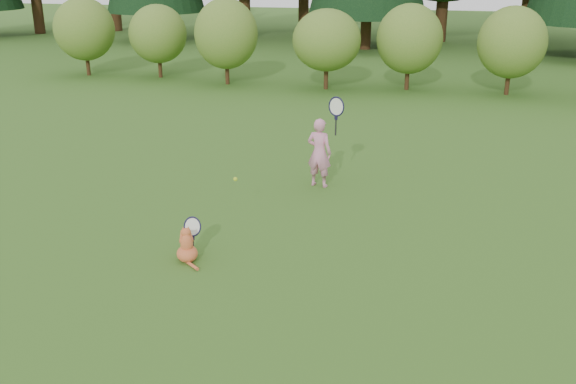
% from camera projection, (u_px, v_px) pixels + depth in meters
% --- Properties ---
extents(ground, '(100.00, 100.00, 0.00)m').
position_uv_depth(ground, '(261.00, 255.00, 9.19)').
color(ground, '#2F5919').
rests_on(ground, ground).
extents(shrub_row, '(28.00, 3.00, 2.80)m').
position_uv_depth(shrub_row, '(371.00, 46.00, 20.59)').
color(shrub_row, '#507C26').
rests_on(shrub_row, ground).
extents(child, '(0.74, 0.42, 1.94)m').
position_uv_depth(child, '(320.00, 151.00, 11.78)').
color(child, pink).
rests_on(child, ground).
extents(cat, '(0.51, 0.77, 0.67)m').
position_uv_depth(cat, '(187.00, 243.00, 8.96)').
color(cat, '#D85C29').
rests_on(cat, ground).
extents(tennis_ball, '(0.07, 0.07, 0.07)m').
position_uv_depth(tennis_ball, '(235.00, 179.00, 10.42)').
color(tennis_ball, '#A3CE18').
rests_on(tennis_ball, ground).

